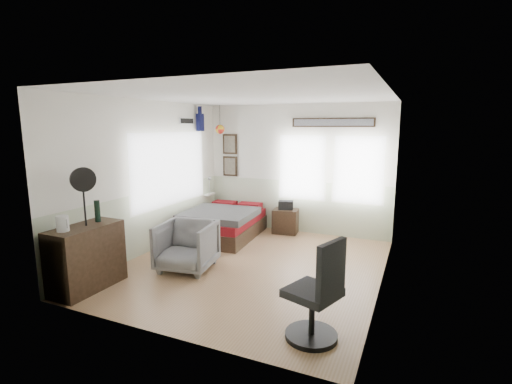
# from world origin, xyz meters

# --- Properties ---
(ground_plane) EXTENTS (4.00, 4.50, 0.01)m
(ground_plane) POSITION_xyz_m (0.00, 0.00, -0.01)
(ground_plane) COLOR #A4754A
(room_shell) EXTENTS (4.02, 4.52, 2.71)m
(room_shell) POSITION_xyz_m (-0.08, 0.19, 1.61)
(room_shell) COLOR white
(room_shell) RESTS_ON ground_plane
(wall_decor) EXTENTS (3.55, 1.32, 1.44)m
(wall_decor) POSITION_xyz_m (-1.10, 1.96, 2.10)
(wall_decor) COLOR black
(wall_decor) RESTS_ON room_shell
(bed) EXTENTS (1.43, 1.92, 0.58)m
(bed) POSITION_xyz_m (-1.20, 1.24, 0.28)
(bed) COLOR black
(bed) RESTS_ON ground_plane
(dresser) EXTENTS (0.48, 1.00, 0.90)m
(dresser) POSITION_xyz_m (-1.74, -1.70, 0.45)
(dresser) COLOR black
(dresser) RESTS_ON ground_plane
(armchair) EXTENTS (0.94, 0.96, 0.77)m
(armchair) POSITION_xyz_m (-0.88, -0.55, 0.38)
(armchair) COLOR gray
(armchair) RESTS_ON ground_plane
(nightstand) EXTENTS (0.56, 0.48, 0.51)m
(nightstand) POSITION_xyz_m (-0.14, 2.03, 0.26)
(nightstand) COLOR black
(nightstand) RESTS_ON ground_plane
(task_chair) EXTENTS (0.63, 0.63, 1.12)m
(task_chair) POSITION_xyz_m (1.52, -1.67, 0.46)
(task_chair) COLOR black
(task_chair) RESTS_ON ground_plane
(kettle) EXTENTS (0.18, 0.15, 0.21)m
(kettle) POSITION_xyz_m (-1.77, -2.00, 1.00)
(kettle) COLOR silver
(kettle) RESTS_ON dresser
(bottle) EXTENTS (0.08, 0.08, 0.31)m
(bottle) POSITION_xyz_m (-1.75, -1.45, 1.06)
(bottle) COLOR black
(bottle) RESTS_ON dresser
(stand_fan) EXTENTS (0.21, 0.31, 0.81)m
(stand_fan) POSITION_xyz_m (-1.71, -1.68, 1.53)
(stand_fan) COLOR black
(stand_fan) RESTS_ON dresser
(black_bag) EXTENTS (0.35, 0.28, 0.18)m
(black_bag) POSITION_xyz_m (-0.14, 2.03, 0.60)
(black_bag) COLOR black
(black_bag) RESTS_ON nightstand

